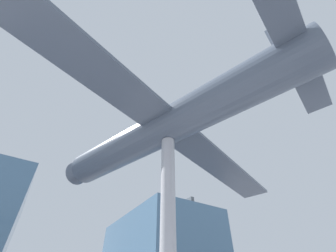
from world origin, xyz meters
name	(u,v)px	position (x,y,z in m)	size (l,w,h in m)	color
support_pylon_central	(168,231)	(0.00, 0.00, 3.90)	(0.58, 0.58, 7.79)	#B7B7BC
suspended_airplane	(166,127)	(-0.04, 0.10, 8.70)	(20.91, 14.98, 3.32)	#4C5666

